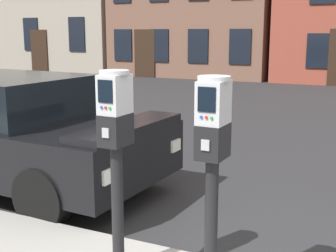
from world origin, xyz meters
The scene contains 2 objects.
parking_meter_near_kerb centered at (-0.42, -0.32, 1.21)m, with size 0.22×0.26×1.55m.
parking_meter_twin_adjacent centered at (0.33, -0.32, 1.20)m, with size 0.22×0.26×1.54m.
Camera 1 is at (1.31, -3.08, 1.95)m, focal length 48.68 mm.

